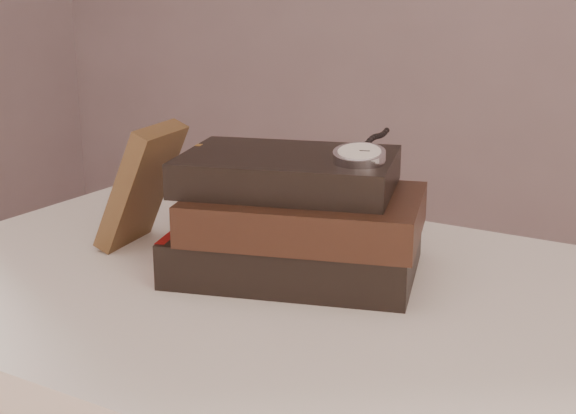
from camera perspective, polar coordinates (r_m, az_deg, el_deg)
The scene contains 5 objects.
table at distance 0.92m, azimuth 2.21°, elevation -11.24°, with size 1.00×0.60×0.75m.
book_stack at distance 0.91m, azimuth 0.63°, elevation -0.84°, with size 0.32×0.26×0.13m.
journal at distance 1.02m, azimuth -10.16°, elevation 1.48°, with size 0.02×0.10×0.16m, color #3F2B18.
pocket_watch at distance 0.87m, azimuth 5.08°, elevation 3.71°, with size 0.07×0.16×0.02m.
eyeglasses at distance 1.02m, azimuth -3.50°, elevation 1.69°, with size 0.14×0.16×0.05m.
Camera 1 is at (0.39, -0.37, 1.08)m, focal length 51.07 mm.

